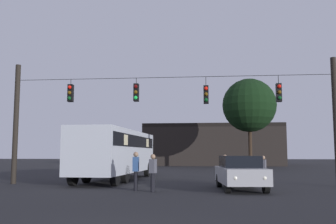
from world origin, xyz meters
TOP-DOWN VIEW (x-y plane):
  - ground_plane at (0.00, 24.50)m, footprint 168.00×168.00m
  - overhead_signal_span at (0.03, 12.82)m, footprint 17.16×0.44m
  - city_bus at (-3.56, 16.13)m, footprint 3.00×11.10m
  - car_near_right at (3.42, 10.51)m, footprint 2.16×4.45m
  - pedestrian_crossing_left at (-0.37, 9.25)m, footprint 0.31×0.40m
  - pedestrian_crossing_center at (4.87, 13.36)m, footprint 0.34×0.42m
  - pedestrian_crossing_right at (2.93, 14.11)m, footprint 0.35×0.42m
  - pedestrian_near_bus at (-1.20, 9.74)m, footprint 0.25×0.37m
  - corner_building at (2.87, 49.68)m, footprint 18.69×13.65m
  - tree_left_silhouette at (6.57, 33.87)m, footprint 5.69×5.69m

SIDE VIEW (x-z plane):
  - ground_plane at x=0.00m, z-range 0.00..0.00m
  - car_near_right at x=3.42m, z-range 0.04..1.56m
  - pedestrian_crossing_center at x=4.87m, z-range 0.09..1.60m
  - pedestrian_crossing_right at x=2.93m, z-range 0.09..1.66m
  - pedestrian_crossing_left at x=-0.37m, z-range 0.10..1.70m
  - pedestrian_near_bus at x=-1.20m, z-range 0.11..1.81m
  - city_bus at x=-3.56m, z-range 0.37..3.37m
  - corner_building at x=2.87m, z-range 0.00..5.62m
  - overhead_signal_span at x=0.03m, z-range 0.46..6.98m
  - tree_left_silhouette at x=6.57m, z-range 1.93..11.51m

